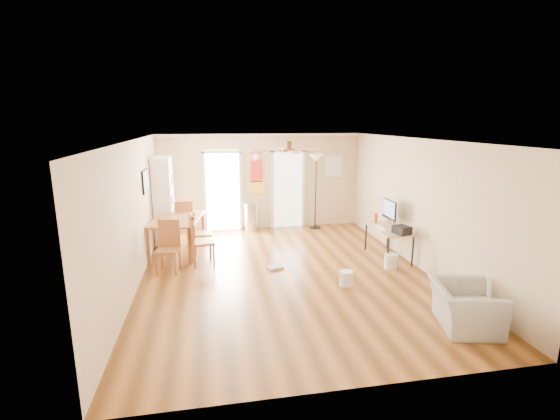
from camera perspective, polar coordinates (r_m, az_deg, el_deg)
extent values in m
plane|color=brown|center=(7.88, 0.80, -9.14)|extent=(7.00, 7.00, 0.00)
cube|color=red|center=(10.82, -3.41, 5.36)|extent=(0.46, 0.03, 1.10)
cube|color=white|center=(11.26, 7.70, 6.33)|extent=(0.50, 0.04, 0.60)
cube|color=black|center=(8.76, -18.86, 3.94)|extent=(0.04, 0.66, 0.48)
cylinder|color=silver|center=(10.78, -4.19, -1.04)|extent=(0.36, 0.36, 0.75)
cube|color=white|center=(8.81, 14.31, -2.54)|extent=(0.19, 0.46, 0.02)
cube|color=black|center=(8.50, 17.18, -2.77)|extent=(0.35, 0.38, 0.16)
cylinder|color=red|center=(9.25, 13.67, -1.11)|extent=(0.08, 0.08, 0.23)
cylinder|color=white|center=(7.39, 9.52, -9.71)|extent=(0.30, 0.30, 0.28)
cylinder|color=silver|center=(8.39, 15.71, -7.13)|extent=(0.27, 0.27, 0.30)
cube|color=gray|center=(8.13, -0.73, -8.27)|extent=(0.35, 0.30, 0.04)
imported|color=#9F9F9A|center=(6.45, 25.12, -12.54)|extent=(1.07, 1.16, 0.63)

